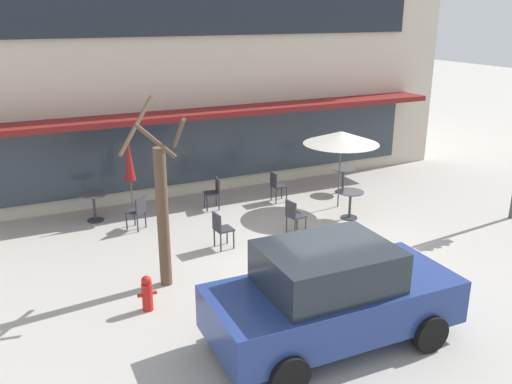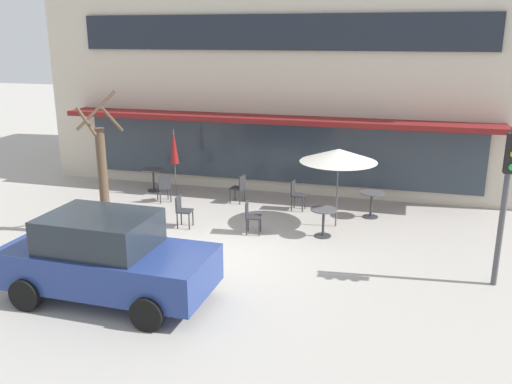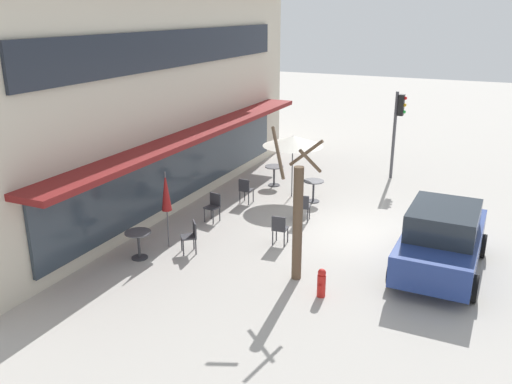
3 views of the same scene
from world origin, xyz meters
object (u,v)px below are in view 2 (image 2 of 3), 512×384
cafe_table_near_wall (323,218)px  cafe_chair_0 (251,215)px  cafe_chair_3 (239,187)px  cafe_chair_4 (182,209)px  street_tree (103,176)px  patio_umbrella_green_folded (174,147)px  cafe_chair_2 (164,186)px  cafe_table_streetside (371,200)px  patio_umbrella_cream_folded (339,155)px  traffic_light_pole (508,182)px  cafe_chair_1 (296,193)px  parked_sedan (106,257)px  fire_hydrant (68,231)px  cafe_table_by_tree (153,176)px

cafe_table_near_wall → cafe_chair_0: 1.93m
cafe_chair_3 → cafe_chair_4: 2.72m
cafe_chair_3 → street_tree: size_ratio=0.24×
patio_umbrella_green_folded → cafe_chair_2: 1.35m
cafe_chair_0 → cafe_chair_3: same height
cafe_table_streetside → patio_umbrella_cream_folded: 2.04m
patio_umbrella_cream_folded → cafe_chair_3: size_ratio=2.47×
traffic_light_pole → cafe_chair_2: bearing=158.6°
cafe_chair_3 → cafe_chair_1: bearing=-6.5°
cafe_table_near_wall → cafe_chair_0: bearing=-170.8°
traffic_light_pole → patio_umbrella_cream_folded: bearing=142.7°
cafe_chair_2 → cafe_chair_3: size_ratio=1.00×
cafe_chair_4 → parked_sedan: bearing=-86.8°
cafe_table_near_wall → cafe_chair_1: 2.35m
cafe_table_streetside → cafe_chair_0: size_ratio=0.85×
cafe_chair_0 → cafe_chair_1: 2.48m
patio_umbrella_green_folded → parked_sedan: (1.66, -7.08, -0.75)m
patio_umbrella_cream_folded → cafe_chair_2: size_ratio=2.47×
cafe_chair_1 → patio_umbrella_green_folded: bearing=174.5°
cafe_chair_1 → fire_hydrant: (-5.00, -4.37, -0.17)m
parked_sedan → traffic_light_pole: (7.60, 2.66, 1.42)m
cafe_table_by_tree → street_tree: street_tree is taller
cafe_chair_1 → cafe_chair_2: (-4.18, -0.37, 0.00)m
cafe_table_by_tree → cafe_chair_2: 1.41m
patio_umbrella_green_folded → cafe_chair_4: bearing=-62.8°
patio_umbrella_cream_folded → fire_hydrant: (-6.37, -3.20, -1.67)m
cafe_chair_1 → street_tree: (-4.39, -3.51, 1.11)m
fire_hydrant → parked_sedan: bearing=-42.6°
cafe_chair_1 → cafe_chair_4: 3.61m
cafe_table_by_tree → fire_hydrant: bearing=-89.0°
patio_umbrella_green_folded → cafe_chair_3: bearing=-4.7°
cafe_chair_4 → fire_hydrant: cafe_chair_4 is taller
cafe_table_by_tree → cafe_chair_4: size_ratio=0.85×
fire_hydrant → cafe_chair_2: bearing=78.5°
cafe_chair_2 → cafe_chair_3: (2.31, 0.59, 0.00)m
patio_umbrella_green_folded → cafe_table_near_wall: bearing=-24.8°
cafe_table_near_wall → patio_umbrella_green_folded: 5.94m
cafe_chair_0 → cafe_chair_2: (-3.43, 1.99, 0.00)m
traffic_light_pole → parked_sedan: bearing=-160.7°
fire_hydrant → cafe_chair_3: bearing=55.7°
cafe_chair_3 → street_tree: bearing=-124.1°
cafe_chair_1 → traffic_light_pole: 6.75m
cafe_chair_3 → parked_sedan: parked_sedan is taller
cafe_chair_1 → cafe_chair_4: same height
patio_umbrella_green_folded → cafe_chair_1: bearing=-5.5°
cafe_chair_4 → traffic_light_pole: bearing=-11.9°
traffic_light_pole → fire_hydrant: traffic_light_pole is taller
cafe_chair_3 → traffic_light_pole: (6.99, -4.24, 1.77)m
cafe_chair_4 → patio_umbrella_cream_folded: bearing=16.5°
cafe_table_by_tree → patio_umbrella_cream_folded: (6.46, -1.87, 1.51)m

